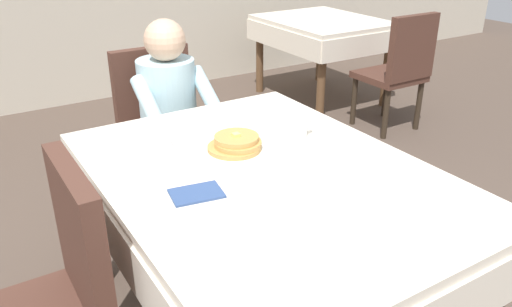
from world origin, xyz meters
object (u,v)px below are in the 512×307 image
chair_left_side (55,293)px  syrup_pitcher (167,143)px  breakfast_stack (236,143)px  spoon_near_edge (271,183)px  chair_diner (161,122)px  plate_breakfast (236,151)px  background_chair_empty (400,66)px  knife_right_of_plate (279,144)px  dining_table_main (266,193)px  diner_person (171,107)px  background_table_far (322,32)px  fork_left_of_plate (194,166)px  cup_coffee (299,128)px

chair_left_side → syrup_pitcher: (0.54, 0.34, 0.25)m
breakfast_stack → spoon_near_edge: size_ratio=1.40×
chair_diner → breakfast_stack: chair_diner is taller
plate_breakfast → background_chair_empty: (2.08, 1.10, -0.22)m
syrup_pitcher → background_chair_empty: size_ratio=0.09×
knife_right_of_plate → chair_diner: bearing=8.8°
dining_table_main → knife_right_of_plate: (0.18, 0.17, 0.09)m
dining_table_main → syrup_pitcher: (-0.23, 0.34, 0.13)m
diner_person → background_table_far: size_ratio=1.00×
dining_table_main → diner_person: diner_person is taller
background_chair_empty → dining_table_main: bearing=-148.0°
dining_table_main → chair_diner: chair_diner is taller
spoon_near_edge → background_table_far: spoon_near_edge is taller
plate_breakfast → fork_left_of_plate: plate_breakfast is taller
cup_coffee → fork_left_of_plate: bearing=-177.8°
background_chair_empty → knife_right_of_plate: bearing=-149.4°
chair_diner → syrup_pitcher: 0.91m
fork_left_of_plate → background_table_far: size_ratio=0.16×
dining_table_main → spoon_near_edge: 0.13m
diner_person → cup_coffee: (0.22, -0.82, 0.11)m
chair_left_side → background_chair_empty: size_ratio=1.00×
diner_person → syrup_pitcher: diner_person is taller
chair_left_side → fork_left_of_plate: (0.57, 0.17, 0.21)m
syrup_pitcher → background_chair_empty: bearing=22.4°
breakfast_stack → knife_right_of_plate: 0.19m
breakfast_stack → knife_right_of_plate: size_ratio=1.05×
plate_breakfast → chair_left_side: bearing=-165.6°
syrup_pitcher → spoon_near_edge: bearing=-65.7°
knife_right_of_plate → background_table_far: (1.89, 2.07, -0.12)m
dining_table_main → knife_right_of_plate: bearing=44.2°
plate_breakfast → spoon_near_edge: bearing=-95.4°
diner_person → chair_left_side: size_ratio=1.20×
plate_breakfast → syrup_pitcher: bearing=146.0°
chair_diner → background_chair_empty: (2.00, 0.12, 0.00)m
diner_person → breakfast_stack: (-0.08, -0.82, 0.11)m
plate_breakfast → spoon_near_edge: size_ratio=1.87×
dining_table_main → syrup_pitcher: bearing=124.1°
chair_left_side → breakfast_stack: chair_left_side is taller
knife_right_of_plate → cup_coffee: bearing=-77.9°
diner_person → fork_left_of_plate: bearing=72.4°
cup_coffee → fork_left_of_plate: cup_coffee is taller
fork_left_of_plate → background_chair_empty: bearing=-60.3°
chair_left_side → diner_person: bearing=-39.5°
background_table_far → chair_diner: bearing=-151.9°
syrup_pitcher → chair_left_side: bearing=-147.3°
breakfast_stack → knife_right_of_plate: breakfast_stack is taller
knife_right_of_plate → spoon_near_edge: bearing=142.7°
background_table_far → knife_right_of_plate: bearing=-132.4°
syrup_pitcher → spoon_near_edge: syrup_pitcher is taller
dining_table_main → chair_left_side: bearing=180.0°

